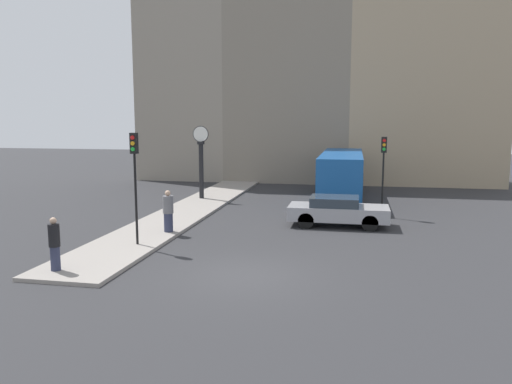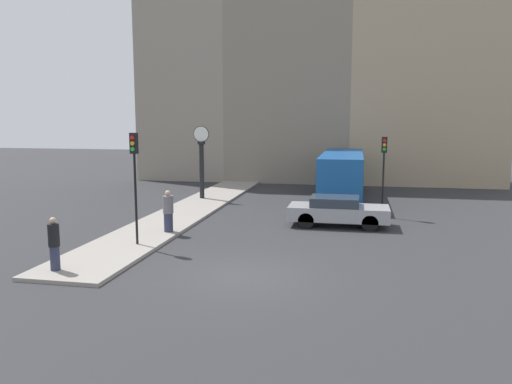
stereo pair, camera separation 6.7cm
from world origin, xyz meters
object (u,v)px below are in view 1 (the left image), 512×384
at_px(sedan_car, 338,211).
at_px(bus_distant, 342,173).
at_px(pedestrian_grey_jacket, 168,211).
at_px(traffic_light_far, 383,160).
at_px(traffic_light_near, 135,166).
at_px(street_clock, 201,161).
at_px(pedestrian_black_jacket, 55,244).

xyz_separation_m(sedan_car, bus_distant, (-0.05, 7.90, 0.89)).
bearing_deg(bus_distant, pedestrian_grey_jacket, -121.63).
relative_size(bus_distant, traffic_light_far, 2.54).
relative_size(traffic_light_near, traffic_light_far, 1.06).
bearing_deg(sedan_car, traffic_light_near, -143.52).
distance_m(bus_distant, traffic_light_far, 5.86).
height_order(sedan_car, street_clock, street_clock).
bearing_deg(traffic_light_far, traffic_light_near, -139.57).
bearing_deg(street_clock, sedan_car, -35.18).
xyz_separation_m(bus_distant, pedestrian_black_jacket, (-8.23, -16.78, -0.63)).
relative_size(bus_distant, traffic_light_near, 2.41).
distance_m(bus_distant, street_clock, 8.43).
xyz_separation_m(street_clock, pedestrian_black_jacket, (-0.11, -14.64, -1.38)).
bearing_deg(pedestrian_black_jacket, street_clock, 89.57).
xyz_separation_m(traffic_light_far, street_clock, (-10.23, 3.19, -0.46)).
height_order(street_clock, pedestrian_grey_jacket, street_clock).
height_order(sedan_car, pedestrian_black_jacket, pedestrian_black_jacket).
bearing_deg(pedestrian_black_jacket, pedestrian_grey_jacket, 75.87).
distance_m(sedan_car, traffic_light_far, 3.91).
distance_m(sedan_car, pedestrian_grey_jacket, 7.50).
distance_m(traffic_light_near, pedestrian_grey_jacket, 3.08).
height_order(sedan_car, traffic_light_far, traffic_light_far).
relative_size(sedan_car, traffic_light_near, 1.07).
distance_m(bus_distant, traffic_light_near, 15.10).
distance_m(traffic_light_far, pedestrian_black_jacket, 15.54).
bearing_deg(pedestrian_grey_jacket, bus_distant, 58.37).
height_order(traffic_light_far, pedestrian_grey_jacket, traffic_light_far).
height_order(bus_distant, traffic_light_far, traffic_light_far).
relative_size(traffic_light_near, pedestrian_black_jacket, 2.49).
distance_m(sedan_car, bus_distant, 7.94).
relative_size(bus_distant, pedestrian_black_jacket, 5.99).
xyz_separation_m(traffic_light_far, pedestrian_grey_jacket, (-8.89, -5.67, -1.82)).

